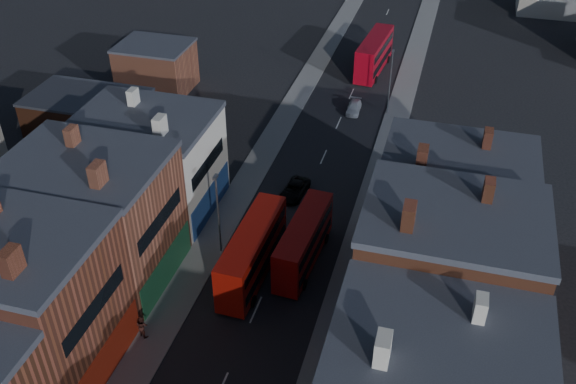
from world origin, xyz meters
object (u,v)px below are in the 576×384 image
Objects in this scene: car_2 at (294,190)px; ped_1 at (142,326)px; bus_1 at (304,241)px; car_3 at (354,108)px; bus_2 at (374,54)px; ped_3 at (344,329)px; bus_0 at (252,252)px.

ped_1 is at bearing -100.30° from car_2.
car_2 is at bearing 113.16° from bus_1.
ped_1 reaches higher than car_2.
bus_2 is at bearing 86.64° from car_3.
bus_2 is 12.50m from car_3.
bus_2 is 48.98m from ped_3.
ped_1 is (-8.60, -40.22, 0.54)m from car_3.
bus_0 is 5.58× the size of ped_1.
bus_2 is 53.32m from ped_1.
bus_2 reaches higher than car_2.
bus_2 is 2.52× the size of car_2.
bus_0 is 12.49m from car_2.
car_3 is at bearing 88.85° from car_2.
ped_3 is at bearing -142.38° from ped_1.
bus_1 is 2.60× the size of car_3.
ped_1 is (-8.90, -52.55, -1.51)m from bus_2.
bus_0 is 10.25m from ped_3.
car_2 is 19.21m from car_3.
bus_0 is 7.05× the size of ped_3.
car_2 is at bearing -83.70° from ped_1.
bus_2 reaches higher than ped_1.
bus_1 is at bearing -89.97° from car_3.
bus_0 is 0.96× the size of bus_2.
bus_2 reaches higher than bus_1.
bus_0 is at bearing -88.93° from bus_2.
bus_1 is at bearing 56.93° from ped_3.
car_2 is at bearing -89.92° from bus_2.
car_2 is (-3.39, 9.59, -1.69)m from bus_1.
bus_1 is 40.98m from bus_2.
bus_0 is 43.83m from bus_2.
bus_1 is 10.31m from car_2.
bus_0 is 10.72m from ped_1.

